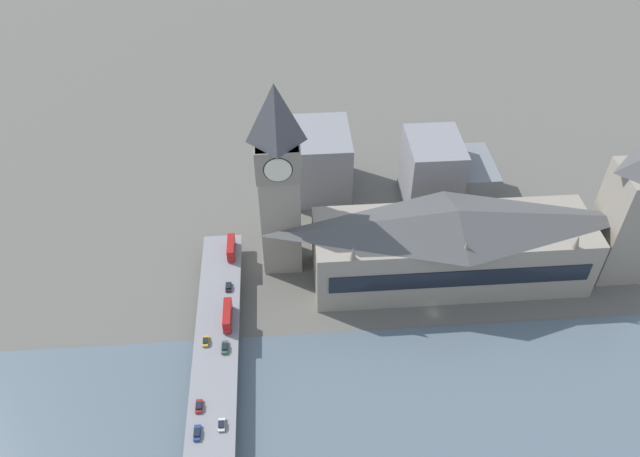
{
  "coord_description": "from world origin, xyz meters",
  "views": [
    {
      "loc": [
        -132.33,
        47.52,
        159.79
      ],
      "look_at": [
        21.33,
        36.36,
        21.05
      ],
      "focal_mm": 35.0,
      "sensor_mm": 36.0,
      "label": 1
    }
  ],
  "objects_px": {
    "double_decker_bus_lead": "(227,315)",
    "car_southbound_mid": "(199,406)",
    "road_bridge": "(213,404)",
    "car_northbound_mid": "(228,287)",
    "parliament_hall": "(452,245)",
    "car_southbound_extra": "(206,341)",
    "car_southbound_tail": "(225,347)",
    "car_northbound_lead": "(222,425)",
    "victoria_tower": "(633,213)",
    "clock_tower": "(279,177)",
    "car_southbound_lead": "(197,433)",
    "double_decker_bus_rear": "(231,247)"
  },
  "relations": [
    {
      "from": "parliament_hall",
      "to": "car_northbound_mid",
      "type": "height_order",
      "value": "parliament_hall"
    },
    {
      "from": "car_northbound_lead",
      "to": "car_southbound_extra",
      "type": "height_order",
      "value": "car_southbound_extra"
    },
    {
      "from": "car_northbound_lead",
      "to": "victoria_tower",
      "type": "bearing_deg",
      "value": -67.15
    },
    {
      "from": "double_decker_bus_lead",
      "to": "car_southbound_lead",
      "type": "relative_size",
      "value": 2.45
    },
    {
      "from": "car_southbound_lead",
      "to": "car_southbound_tail",
      "type": "bearing_deg",
      "value": -12.55
    },
    {
      "from": "car_southbound_lead",
      "to": "double_decker_bus_lead",
      "type": "bearing_deg",
      "value": -9.99
    },
    {
      "from": "victoria_tower",
      "to": "double_decker_bus_rear",
      "type": "bearing_deg",
      "value": 85.39
    },
    {
      "from": "double_decker_bus_lead",
      "to": "car_southbound_tail",
      "type": "xyz_separation_m",
      "value": [
        -10.97,
        0.64,
        -1.94
      ]
    },
    {
      "from": "clock_tower",
      "to": "car_southbound_tail",
      "type": "distance_m",
      "value": 56.21
    },
    {
      "from": "clock_tower",
      "to": "double_decker_bus_rear",
      "type": "distance_m",
      "value": 34.1
    },
    {
      "from": "double_decker_bus_lead",
      "to": "car_southbound_mid",
      "type": "distance_m",
      "value": 31.63
    },
    {
      "from": "car_northbound_lead",
      "to": "car_southbound_extra",
      "type": "bearing_deg",
      "value": 11.98
    },
    {
      "from": "car_southbound_lead",
      "to": "car_southbound_mid",
      "type": "height_order",
      "value": "car_southbound_mid"
    },
    {
      "from": "double_decker_bus_rear",
      "to": "car_southbound_mid",
      "type": "distance_m",
      "value": 62.05
    },
    {
      "from": "victoria_tower",
      "to": "car_southbound_extra",
      "type": "bearing_deg",
      "value": 101.28
    },
    {
      "from": "car_southbound_tail",
      "to": "car_southbound_extra",
      "type": "bearing_deg",
      "value": 64.73
    },
    {
      "from": "car_northbound_lead",
      "to": "car_northbound_mid",
      "type": "height_order",
      "value": "car_northbound_mid"
    },
    {
      "from": "victoria_tower",
      "to": "car_southbound_tail",
      "type": "bearing_deg",
      "value": 102.87
    },
    {
      "from": "parliament_hall",
      "to": "car_southbound_lead",
      "type": "relative_size",
      "value": 19.92
    },
    {
      "from": "road_bridge",
      "to": "car_southbound_mid",
      "type": "distance_m",
      "value": 4.38
    },
    {
      "from": "car_northbound_mid",
      "to": "car_southbound_lead",
      "type": "bearing_deg",
      "value": 173.03
    },
    {
      "from": "car_northbound_mid",
      "to": "car_southbound_tail",
      "type": "xyz_separation_m",
      "value": [
        -24.88,
        0.24,
        0.07
      ]
    },
    {
      "from": "road_bridge",
      "to": "car_northbound_mid",
      "type": "xyz_separation_m",
      "value": [
        42.98,
        -2.99,
        1.84
      ]
    },
    {
      "from": "road_bridge",
      "to": "double_decker_bus_rear",
      "type": "distance_m",
      "value": 60.11
    },
    {
      "from": "victoria_tower",
      "to": "car_southbound_tail",
      "type": "height_order",
      "value": "victoria_tower"
    },
    {
      "from": "double_decker_bus_lead",
      "to": "car_southbound_tail",
      "type": "relative_size",
      "value": 2.47
    },
    {
      "from": "road_bridge",
      "to": "car_southbound_extra",
      "type": "relative_size",
      "value": 35.55
    },
    {
      "from": "car_southbound_tail",
      "to": "car_northbound_lead",
      "type": "bearing_deg",
      "value": -179.5
    },
    {
      "from": "parliament_hall",
      "to": "car_northbound_mid",
      "type": "relative_size",
      "value": 22.8
    },
    {
      "from": "clock_tower",
      "to": "double_decker_bus_lead",
      "type": "relative_size",
      "value": 6.24
    },
    {
      "from": "road_bridge",
      "to": "car_southbound_extra",
      "type": "xyz_separation_m",
      "value": [
        20.87,
        3.13,
        1.86
      ]
    },
    {
      "from": "double_decker_bus_rear",
      "to": "car_southbound_extra",
      "type": "xyz_separation_m",
      "value": [
        -39.02,
        6.63,
        -1.96
      ]
    },
    {
      "from": "victoria_tower",
      "to": "car_northbound_mid",
      "type": "distance_m",
      "value": 136.59
    },
    {
      "from": "car_northbound_mid",
      "to": "car_southbound_tail",
      "type": "relative_size",
      "value": 0.88
    },
    {
      "from": "car_northbound_mid",
      "to": "car_southbound_extra",
      "type": "xyz_separation_m",
      "value": [
        -22.11,
        6.12,
        0.02
      ]
    },
    {
      "from": "parliament_hall",
      "to": "car_northbound_lead",
      "type": "relative_size",
      "value": 23.62
    },
    {
      "from": "road_bridge",
      "to": "car_northbound_lead",
      "type": "bearing_deg",
      "value": -159.41
    },
    {
      "from": "double_decker_bus_lead",
      "to": "car_southbound_mid",
      "type": "bearing_deg",
      "value": 167.25
    },
    {
      "from": "parliament_hall",
      "to": "car_southbound_tail",
      "type": "relative_size",
      "value": 20.09
    },
    {
      "from": "road_bridge",
      "to": "double_decker_bus_rear",
      "type": "height_order",
      "value": "double_decker_bus_rear"
    },
    {
      "from": "parliament_hall",
      "to": "clock_tower",
      "type": "height_order",
      "value": "clock_tower"
    },
    {
      "from": "clock_tower",
      "to": "victoria_tower",
      "type": "distance_m",
      "value": 117.98
    },
    {
      "from": "road_bridge",
      "to": "car_northbound_mid",
      "type": "relative_size",
      "value": 33.83
    },
    {
      "from": "parliament_hall",
      "to": "double_decker_bus_lead",
      "type": "relative_size",
      "value": 8.14
    },
    {
      "from": "road_bridge",
      "to": "car_southbound_lead",
      "type": "relative_size",
      "value": 29.55
    },
    {
      "from": "clock_tower",
      "to": "car_northbound_mid",
      "type": "relative_size",
      "value": 17.48
    },
    {
      "from": "clock_tower",
      "to": "road_bridge",
      "type": "relative_size",
      "value": 0.52
    },
    {
      "from": "car_southbound_extra",
      "to": "car_southbound_lead",
      "type": "bearing_deg",
      "value": 179.35
    },
    {
      "from": "double_decker_bus_lead",
      "to": "car_northbound_lead",
      "type": "relative_size",
      "value": 2.9
    },
    {
      "from": "car_southbound_lead",
      "to": "car_southbound_extra",
      "type": "relative_size",
      "value": 1.2
    }
  ]
}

